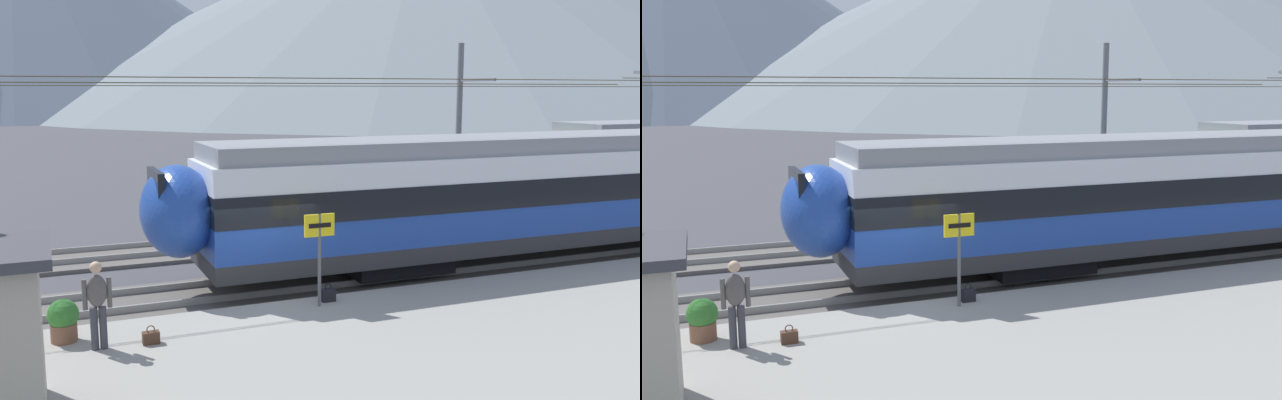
# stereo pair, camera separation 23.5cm
# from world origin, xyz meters

# --- Properties ---
(ground_plane) EXTENTS (400.00, 400.00, 0.00)m
(ground_plane) POSITION_xyz_m (0.00, 0.00, 0.00)
(ground_plane) COLOR #424247
(platform_slab) EXTENTS (120.00, 7.78, 0.36)m
(platform_slab) POSITION_xyz_m (0.00, -4.60, 0.18)
(platform_slab) COLOR gray
(platform_slab) RESTS_ON ground
(track_near) EXTENTS (120.00, 3.00, 0.28)m
(track_near) POSITION_xyz_m (0.00, 1.20, 0.07)
(track_near) COLOR #5B5651
(track_near) RESTS_ON ground
(track_far) EXTENTS (120.00, 3.00, 0.28)m
(track_far) POSITION_xyz_m (0.00, 6.42, 0.07)
(track_far) COLOR #5B5651
(track_far) RESTS_ON ground
(train_near_platform) EXTENTS (29.00, 2.91, 4.27)m
(train_near_platform) POSITION_xyz_m (11.99, 1.20, 2.23)
(train_near_platform) COLOR #2D2D30
(train_near_platform) RESTS_ON track_near
(catenary_mast_far_side) EXTENTS (39.09, 2.46, 7.01)m
(catenary_mast_far_side) POSITION_xyz_m (11.05, 8.41, 3.70)
(catenary_mast_far_side) COLOR slate
(catenary_mast_far_side) RESTS_ON ground
(platform_sign) EXTENTS (0.70, 0.08, 2.10)m
(platform_sign) POSITION_xyz_m (0.89, -1.40, 1.90)
(platform_sign) COLOR #59595B
(platform_sign) RESTS_ON platform_slab
(passenger_walking) EXTENTS (0.53, 0.22, 1.69)m
(passenger_walking) POSITION_xyz_m (-3.90, -2.23, 1.30)
(passenger_walking) COLOR #383842
(passenger_walking) RESTS_ON platform_slab
(handbag_beside_passenger) EXTENTS (0.32, 0.18, 0.36)m
(handbag_beside_passenger) POSITION_xyz_m (-2.96, -2.31, 0.48)
(handbag_beside_passenger) COLOR #472D1E
(handbag_beside_passenger) RESTS_ON platform_slab
(handbag_near_sign) EXTENTS (0.32, 0.18, 0.42)m
(handbag_near_sign) POSITION_xyz_m (1.21, -1.16, 0.51)
(handbag_near_sign) COLOR black
(handbag_near_sign) RESTS_ON platform_slab
(potted_plant_platform_edge) EXTENTS (0.60, 0.60, 0.83)m
(potted_plant_platform_edge) POSITION_xyz_m (-4.50, -1.55, 0.81)
(potted_plant_platform_edge) COLOR brown
(potted_plant_platform_edge) RESTS_ON platform_slab
(mountain_central_peak) EXTENTS (154.64, 154.64, 52.12)m
(mountain_central_peak) POSITION_xyz_m (-8.40, 169.22, 26.06)
(mountain_central_peak) COLOR #515B6B
(mountain_central_peak) RESTS_ON ground
(mountain_right_ridge) EXTENTS (209.81, 209.81, 50.52)m
(mountain_right_ridge) POSITION_xyz_m (87.27, 140.95, 25.26)
(mountain_right_ridge) COLOR slate
(mountain_right_ridge) RESTS_ON ground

